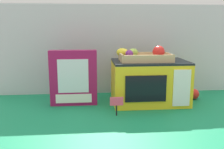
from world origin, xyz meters
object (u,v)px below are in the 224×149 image
object	(u,v)px
food_groups_crate	(143,56)
toy_microwave	(149,82)
cookie_set_box	(74,78)
loose_toy_apple	(194,94)
price_sign	(117,103)

from	to	relation	value
food_groups_crate	toy_microwave	bearing A→B (deg)	9.86
toy_microwave	cookie_set_box	world-z (taller)	cookie_set_box
cookie_set_box	toy_microwave	bearing A→B (deg)	-0.19
toy_microwave	loose_toy_apple	bearing A→B (deg)	9.17
food_groups_crate	loose_toy_apple	distance (m)	0.43
food_groups_crate	price_sign	size ratio (longest dim) A/B	3.24
toy_microwave	cookie_set_box	bearing A→B (deg)	179.81
toy_microwave	price_sign	world-z (taller)	toy_microwave
food_groups_crate	price_sign	world-z (taller)	food_groups_crate
food_groups_crate	cookie_set_box	world-z (taller)	food_groups_crate
food_groups_crate	loose_toy_apple	xyz separation A→B (m)	(0.35, 0.06, -0.25)
toy_microwave	loose_toy_apple	distance (m)	0.32
food_groups_crate	loose_toy_apple	world-z (taller)	food_groups_crate
cookie_set_box	price_sign	size ratio (longest dim) A/B	3.24
toy_microwave	food_groups_crate	world-z (taller)	food_groups_crate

